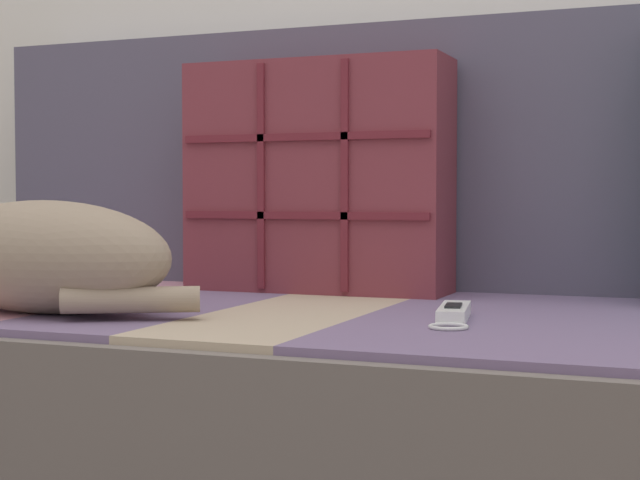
{
  "coord_description": "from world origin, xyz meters",
  "views": [
    {
      "loc": [
        0.33,
        -1.2,
        0.58
      ],
      "look_at": [
        -0.17,
        0.06,
        0.52
      ],
      "focal_mm": 55.0,
      "sensor_mm": 36.0,
      "label": 1
    }
  ],
  "objects_px": {
    "couch": "(454,461)",
    "throw_pillow_quilted": "(318,177)",
    "sleeping_cat": "(28,259)",
    "game_remote_near": "(454,314)"
  },
  "relations": [
    {
      "from": "sleeping_cat",
      "to": "game_remote_near",
      "type": "distance_m",
      "value": 0.58
    },
    {
      "from": "sleeping_cat",
      "to": "game_remote_near",
      "type": "height_order",
      "value": "sleeping_cat"
    },
    {
      "from": "throw_pillow_quilted",
      "to": "sleeping_cat",
      "type": "xyz_separation_m",
      "value": [
        -0.26,
        -0.43,
        -0.12
      ]
    },
    {
      "from": "couch",
      "to": "throw_pillow_quilted",
      "type": "height_order",
      "value": "throw_pillow_quilted"
    },
    {
      "from": "couch",
      "to": "sleeping_cat",
      "type": "xyz_separation_m",
      "value": [
        -0.54,
        -0.23,
        0.28
      ]
    },
    {
      "from": "couch",
      "to": "game_remote_near",
      "type": "relative_size",
      "value": 10.5
    },
    {
      "from": "sleeping_cat",
      "to": "throw_pillow_quilted",
      "type": "bearing_deg",
      "value": 59.47
    },
    {
      "from": "couch",
      "to": "throw_pillow_quilted",
      "type": "bearing_deg",
      "value": 145.05
    },
    {
      "from": "game_remote_near",
      "to": "sleeping_cat",
      "type": "bearing_deg",
      "value": -166.34
    },
    {
      "from": "couch",
      "to": "throw_pillow_quilted",
      "type": "relative_size",
      "value": 4.46
    }
  ]
}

